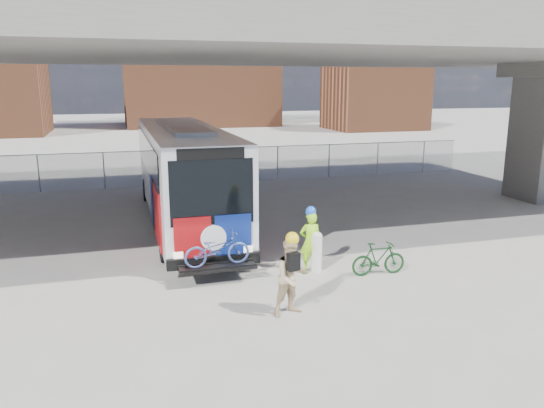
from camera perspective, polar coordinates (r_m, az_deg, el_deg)
name	(u,v)px	position (r m, az deg, el deg)	size (l,w,h in m)	color
ground	(268,251)	(16.65, -0.47, -5.13)	(160.00, 160.00, 0.00)	#9E9991
bus	(183,167)	(19.97, -9.51, 3.95)	(2.67, 12.92, 3.69)	silver
overpass	(236,43)	(19.76, -3.84, 16.91)	(40.00, 16.00, 7.95)	#605E59
chainlink_fence	(204,156)	(27.82, -7.32, 5.09)	(30.00, 0.06, 30.00)	gray
brick_buildings	(162,80)	(63.70, -11.70, 12.88)	(54.00, 22.00, 12.00)	brown
smokestack	(255,25)	(72.96, -1.88, 18.68)	(2.20, 2.20, 25.00)	brown
bollard	(317,250)	(14.84, 4.83, -4.96)	(0.30, 0.30, 1.15)	white
cyclist_hivis	(310,240)	(14.82, 4.14, -3.85)	(0.63, 0.43, 1.85)	#A3FF1A
cyclist_tan	(292,276)	(12.02, 2.16, -7.74)	(0.99, 0.85, 1.95)	tan
bike_parked	(379,259)	(14.83, 11.40, -5.79)	(0.44, 1.55, 0.93)	#123A18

